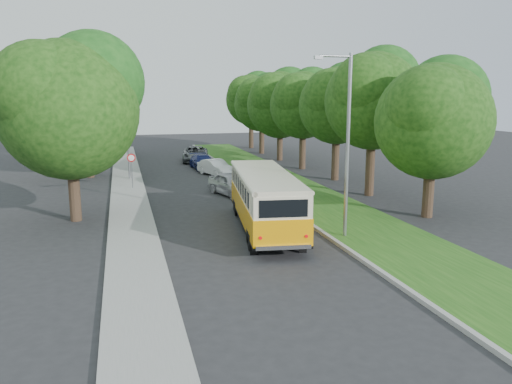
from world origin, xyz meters
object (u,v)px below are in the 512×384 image
object	(u,v)px
car_blue	(203,162)
car_grey	(195,154)
lamppost_near	(346,140)
vintage_bus	(265,201)
car_silver	(232,184)
car_white	(216,168)
lamppost_far	(126,125)

from	to	relation	value
car_blue	car_grey	xyz separation A→B (m)	(0.11, 5.09, 0.11)
lamppost_near	vintage_bus	world-z (taller)	lamppost_near
lamppost_near	car_blue	world-z (taller)	lamppost_near
car_grey	vintage_bus	bearing A→B (deg)	-82.49
car_blue	car_grey	size ratio (longest dim) A/B	0.82
vintage_bus	car_blue	world-z (taller)	vintage_bus
car_silver	car_white	bearing A→B (deg)	69.38
car_blue	vintage_bus	bearing A→B (deg)	-94.96
lamppost_near	lamppost_far	size ratio (longest dim) A/B	1.07
vintage_bus	car_grey	world-z (taller)	vintage_bus
lamppost_far	car_white	bearing A→B (deg)	3.58
car_silver	car_grey	xyz separation A→B (m)	(0.15, 16.84, 0.01)
vintage_bus	car_white	xyz separation A→B (m)	(0.79, 16.66, -0.77)
lamppost_far	car_white	size ratio (longest dim) A/B	1.96
lamppost_near	lamppost_far	world-z (taller)	lamppost_near
vintage_bus	car_blue	size ratio (longest dim) A/B	2.21
car_white	car_blue	distance (m)	3.72
car_white	lamppost_near	bearing A→B (deg)	-103.78
car_silver	car_white	xyz separation A→B (m)	(0.48, 8.06, -0.08)
car_white	car_blue	world-z (taller)	car_white
car_grey	lamppost_near	bearing A→B (deg)	-76.31
car_silver	vintage_bus	bearing A→B (deg)	-109.28
lamppost_far	car_grey	bearing A→B (deg)	55.14
vintage_bus	car_white	world-z (taller)	vintage_bus
vintage_bus	lamppost_far	bearing A→B (deg)	117.57
car_white	car_grey	world-z (taller)	car_grey
car_silver	car_blue	distance (m)	11.75
lamppost_near	car_blue	xyz separation A→B (m)	(-2.61, 22.61, -3.75)
lamppost_near	car_grey	size ratio (longest dim) A/B	1.54
car_blue	car_silver	bearing A→B (deg)	-94.16
vintage_bus	car_white	distance (m)	16.69
lamppost_near	vintage_bus	bearing A→B (deg)	142.50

